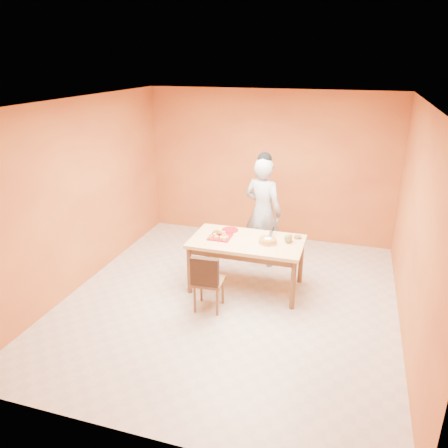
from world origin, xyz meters
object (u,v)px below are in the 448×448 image
(egg_ornament, at_px, (288,238))
(sponge_cake, at_px, (268,241))
(dining_table, at_px, (247,246))
(checker_tin, at_px, (298,237))
(person, at_px, (263,212))
(red_dinner_plate, at_px, (230,230))
(dining_chair, at_px, (208,280))
(magenta_glass, at_px, (289,238))
(pastry_platter, at_px, (220,237))

(egg_ornament, bearing_deg, sponge_cake, -136.23)
(dining_table, distance_m, checker_tin, 0.74)
(person, height_order, egg_ornament, person)
(dining_table, bearing_deg, red_dinner_plate, 140.06)
(dining_chair, xyz_separation_m, checker_tin, (1.02, 1.00, 0.34))
(person, distance_m, magenta_glass, 0.94)
(checker_tin, bearing_deg, dining_table, -157.74)
(dining_chair, height_order, egg_ornament, egg_ornament)
(red_dinner_plate, xyz_separation_m, checker_tin, (1.02, -0.00, 0.01))
(sponge_cake, height_order, magenta_glass, magenta_glass)
(dining_chair, xyz_separation_m, red_dinner_plate, (0.00, 1.01, 0.33))
(dining_table, xyz_separation_m, magenta_glass, (0.59, 0.13, 0.15))
(pastry_platter, relative_size, magenta_glass, 3.08)
(pastry_platter, relative_size, checker_tin, 2.89)
(dining_chair, bearing_deg, egg_ornament, 37.62)
(dining_table, height_order, pastry_platter, pastry_platter)
(dining_chair, distance_m, person, 1.71)
(dining_chair, bearing_deg, magenta_glass, 39.12)
(sponge_cake, height_order, egg_ornament, egg_ornament)
(sponge_cake, relative_size, checker_tin, 2.31)
(pastry_platter, bearing_deg, magenta_glass, 8.91)
(dining_table, relative_size, checker_tin, 14.75)
(egg_ornament, bearing_deg, person, 147.26)
(dining_table, distance_m, pastry_platter, 0.41)
(pastry_platter, xyz_separation_m, red_dinner_plate, (0.06, 0.31, -0.00))
(sponge_cake, bearing_deg, egg_ornament, 19.93)
(pastry_platter, height_order, checker_tin, checker_tin)
(dining_table, bearing_deg, egg_ornament, 7.07)
(dining_table, bearing_deg, checker_tin, 22.26)
(dining_table, height_order, sponge_cake, sponge_cake)
(person, distance_m, sponge_cake, 0.96)
(dining_chair, distance_m, red_dinner_plate, 1.06)
(person, distance_m, egg_ornament, 0.98)
(dining_chair, xyz_separation_m, person, (0.37, 1.61, 0.45))
(pastry_platter, relative_size, sponge_cake, 1.25)
(pastry_platter, xyz_separation_m, egg_ornament, (0.96, 0.10, 0.06))
(dining_table, bearing_deg, pastry_platter, -176.20)
(red_dinner_plate, bearing_deg, checker_tin, -0.15)
(red_dinner_plate, relative_size, egg_ornament, 1.86)
(dining_table, relative_size, pastry_platter, 5.10)
(person, distance_m, checker_tin, 0.89)
(checker_tin, bearing_deg, egg_ornament, -117.61)
(dining_chair, height_order, magenta_glass, magenta_glass)
(checker_tin, bearing_deg, red_dinner_plate, 179.85)
(person, height_order, pastry_platter, person)
(person, bearing_deg, dining_table, 106.11)
(person, relative_size, magenta_glass, 17.41)
(pastry_platter, xyz_separation_m, magenta_glass, (0.98, 0.15, 0.04))
(red_dinner_plate, height_order, egg_ornament, egg_ornament)
(dining_table, distance_m, sponge_cake, 0.33)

